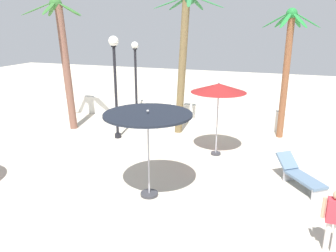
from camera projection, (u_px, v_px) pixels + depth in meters
The scene contains 11 objects.
ground_plane at pixel (136, 198), 9.76m from camera, with size 56.00×56.00×0.00m, color beige.
boundary_wall at pixel (202, 114), 16.95m from camera, with size 25.20×0.30×0.97m, color silver.
patio_umbrella_1 at pixel (219, 89), 12.27m from camera, with size 2.07×2.07×2.87m.
patio_umbrella_2 at pixel (148, 120), 9.24m from camera, with size 2.49×2.49×2.65m.
palm_tree_0 at pixel (287, 61), 14.07m from camera, with size 2.33×2.26×5.54m.
palm_tree_1 at pixel (64, 52), 15.31m from camera, with size 2.72×2.96×6.03m.
palm_tree_2 at pixel (184, 51), 14.57m from camera, with size 2.97×3.08×6.22m.
lamp_post_0 at pixel (115, 72), 14.09m from camera, with size 0.43×0.43×4.44m.
lamp_post_1 at pixel (136, 76), 16.40m from camera, with size 0.35×0.35×4.09m.
lounge_chair_0 at pixel (300, 175), 10.40m from camera, with size 1.58×1.83×0.84m.
guest_0 at pixel (335, 216), 7.22m from camera, with size 0.56×0.26×1.52m.
Camera 1 is at (3.76, -7.90, 4.92)m, focal length 35.50 mm.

